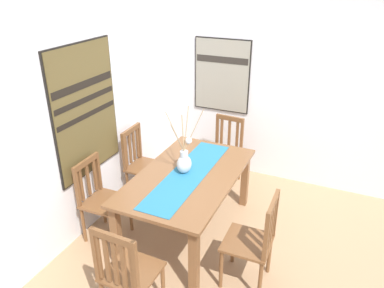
# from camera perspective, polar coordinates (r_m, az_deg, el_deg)

# --- Properties ---
(ground_plane) EXTENTS (6.40, 6.40, 0.03)m
(ground_plane) POSITION_cam_1_polar(r_m,az_deg,el_deg) (3.96, 8.41, -17.62)
(ground_plane) COLOR #A37F5B
(wall_back) EXTENTS (6.40, 0.12, 2.70)m
(wall_back) POSITION_cam_1_polar(r_m,az_deg,el_deg) (4.02, -16.59, 5.17)
(wall_back) COLOR silver
(wall_back) RESTS_ON ground_plane
(wall_side) EXTENTS (0.12, 6.40, 2.70)m
(wall_side) POSITION_cam_1_polar(r_m,az_deg,el_deg) (4.92, 15.71, 8.91)
(wall_side) COLOR silver
(wall_side) RESTS_ON ground_plane
(dining_table) EXTENTS (1.68, 0.97, 0.73)m
(dining_table) POSITION_cam_1_polar(r_m,az_deg,el_deg) (3.91, -0.59, -6.00)
(dining_table) COLOR brown
(dining_table) RESTS_ON ground_plane
(table_runner) EXTENTS (1.55, 0.36, 0.01)m
(table_runner) POSITION_cam_1_polar(r_m,az_deg,el_deg) (3.86, -0.60, -4.64)
(table_runner) COLOR #236B93
(table_runner) RESTS_ON dining_table
(centerpiece_vase) EXTENTS (0.33, 0.34, 0.69)m
(centerpiece_vase) POSITION_cam_1_polar(r_m,az_deg,el_deg) (3.83, -1.18, -2.69)
(centerpiece_vase) COLOR silver
(centerpiece_vase) RESTS_ON dining_table
(chair_0) EXTENTS (0.43, 0.43, 0.91)m
(chair_0) POSITION_cam_1_polar(r_m,az_deg,el_deg) (4.07, -13.90, -8.16)
(chair_0) COLOR brown
(chair_0) RESTS_ON ground_plane
(chair_1) EXTENTS (0.43, 0.43, 0.94)m
(chair_1) POSITION_cam_1_polar(r_m,az_deg,el_deg) (3.44, 9.61, -14.43)
(chair_1) COLOR brown
(chair_1) RESTS_ON ground_plane
(chair_2) EXTENTS (0.45, 0.45, 0.91)m
(chair_2) POSITION_cam_1_polar(r_m,az_deg,el_deg) (4.98, 5.07, -0.90)
(chair_2) COLOR brown
(chair_2) RESTS_ON ground_plane
(chair_3) EXTENTS (0.43, 0.43, 0.96)m
(chair_3) POSITION_cam_1_polar(r_m,az_deg,el_deg) (3.14, -10.05, -18.85)
(chair_3) COLOR brown
(chair_3) RESTS_ON ground_plane
(chair_4) EXTENTS (0.43, 0.43, 0.94)m
(chair_4) POSITION_cam_1_polar(r_m,az_deg,el_deg) (4.64, -7.74, -2.92)
(chair_4) COLOR brown
(chair_4) RESTS_ON ground_plane
(painting_on_back_wall) EXTENTS (0.95, 0.05, 1.38)m
(painting_on_back_wall) POSITION_cam_1_polar(r_m,az_deg,el_deg) (3.96, -16.15, 5.02)
(painting_on_back_wall) COLOR black
(painting_on_side_wall) EXTENTS (0.05, 0.78, 0.99)m
(painting_on_side_wall) POSITION_cam_1_polar(r_m,az_deg,el_deg) (5.08, 4.65, 10.52)
(painting_on_side_wall) COLOR black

